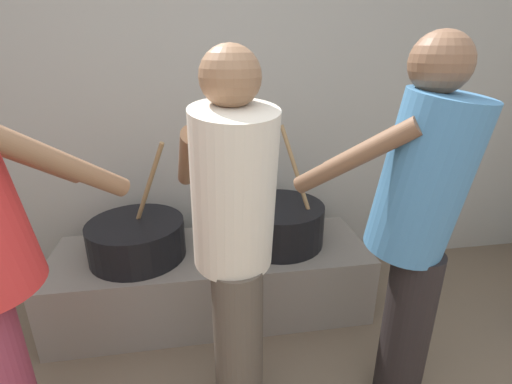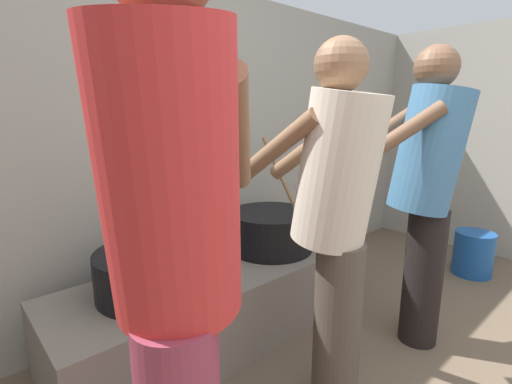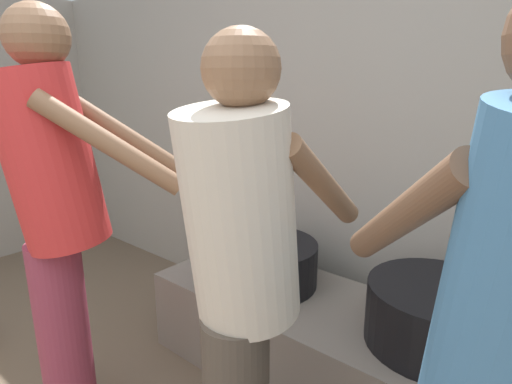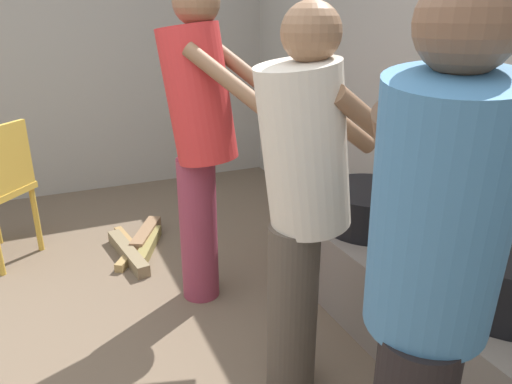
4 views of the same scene
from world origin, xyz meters
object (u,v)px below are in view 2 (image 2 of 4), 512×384
cook_in_blue_shirt (426,183)px  bucket_blue_plastic (473,253)px  cook_in_red_shirt (174,252)px  cooking_pot_secondary (271,230)px  cook_in_cream_shirt (336,210)px  cooking_pot_main (152,271)px

cook_in_blue_shirt → bucket_blue_plastic: bearing=4.0°
cook_in_red_shirt → cooking_pot_secondary: bearing=36.9°
cooking_pot_secondary → bucket_blue_plastic: bearing=-24.1°
cook_in_cream_shirt → cooking_pot_main: bearing=124.6°
cook_in_red_shirt → bucket_blue_plastic: size_ratio=4.81×
cooking_pot_main → cook_in_red_shirt: cook_in_red_shirt is taller
cooking_pot_secondary → cook_in_red_shirt: size_ratio=0.42×
cooking_pot_main → cook_in_cream_shirt: (0.47, -0.68, 0.35)m
cooking_pot_main → cooking_pot_secondary: size_ratio=0.96×
cook_in_cream_shirt → cook_in_blue_shirt: (0.69, -0.05, 0.03)m
cook_in_cream_shirt → cook_in_red_shirt: size_ratio=0.93×
cooking_pot_secondary → cook_in_red_shirt: cook_in_red_shirt is taller
cook_in_blue_shirt → cook_in_red_shirt: (-1.49, -0.08, 0.05)m
cooking_pot_main → cooking_pot_secondary: cooking_pot_secondary is taller
cook_in_blue_shirt → cook_in_red_shirt: 1.50m
cooking_pot_secondary → bucket_blue_plastic: 1.72m
cook_in_red_shirt → bucket_blue_plastic: 2.79m
bucket_blue_plastic → cook_in_red_shirt: bearing=-176.4°
cook_in_red_shirt → bucket_blue_plastic: (2.68, 0.17, -0.77)m
cooking_pot_main → bucket_blue_plastic: 2.46m
cooking_pot_main → cooking_pot_secondary: 0.81m
cooking_pot_main → cook_in_cream_shirt: bearing=-55.4°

